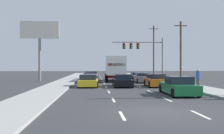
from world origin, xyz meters
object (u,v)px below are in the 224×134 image
object	(u,v)px
pedestrian_near_corner	(198,78)
utility_pole_far	(154,51)
car_blue	(90,78)
car_green	(178,86)
roadside_billboard	(40,37)
car_navy	(137,76)
box_truck	(115,67)
car_gray	(142,78)
car_black	(122,81)
car_silver	(92,76)
car_yellow	(88,81)
car_orange	(156,81)
traffic_signal_mast	(139,48)
utility_pole_mid	(181,50)

from	to	relation	value
pedestrian_near_corner	utility_pole_far	bearing A→B (deg)	85.67
car_blue	car_green	world-z (taller)	car_green
roadside_billboard	car_navy	bearing A→B (deg)	12.18
car_blue	car_navy	size ratio (longest dim) A/B	0.90
box_truck	car_gray	distance (m)	4.67
car_black	car_silver	bearing A→B (deg)	103.53
car_navy	car_yellow	bearing A→B (deg)	-119.15
car_yellow	box_truck	xyz separation A→B (m)	(3.46, 9.52, 1.40)
car_silver	car_yellow	distance (m)	13.75
car_blue	pedestrian_near_corner	distance (m)	13.87
pedestrian_near_corner	box_truck	bearing A→B (deg)	117.71
pedestrian_near_corner	car_black	bearing A→B (deg)	154.28
car_black	pedestrian_near_corner	distance (m)	7.39
car_yellow	car_green	xyz separation A→B (m)	(6.78, -7.56, 0.03)
utility_pole_far	car_green	bearing A→B (deg)	-99.89
car_black	car_yellow	bearing A→B (deg)	-179.05
car_orange	car_black	bearing A→B (deg)	176.41
car_gray	roadside_billboard	xyz separation A→B (m)	(-13.61, 3.25, 5.53)
car_green	car_black	bearing A→B (deg)	113.55
car_gray	pedestrian_near_corner	xyz separation A→B (m)	(3.40, -9.62, 0.41)
car_blue	roadside_billboard	xyz separation A→B (m)	(-6.92, 3.35, 5.56)
box_truck	roadside_billboard	distance (m)	11.15
car_black	roadside_billboard	bearing A→B (deg)	137.00
car_silver	traffic_signal_mast	xyz separation A→B (m)	(8.04, 2.99, 4.48)
car_silver	utility_pole_far	bearing A→B (deg)	37.19
car_silver	pedestrian_near_corner	world-z (taller)	pedestrian_near_corner
car_navy	roadside_billboard	world-z (taller)	roadside_billboard
car_silver	car_navy	distance (m)	7.01
traffic_signal_mast	car_orange	bearing A→B (deg)	-94.42
car_navy	utility_pole_mid	world-z (taller)	utility_pole_mid
traffic_signal_mast	utility_pole_far	world-z (taller)	utility_pole_far
car_green	utility_pole_mid	xyz separation A→B (m)	(5.87, 16.50, 3.70)
box_truck	car_gray	xyz separation A→B (m)	(3.26, -3.05, -1.39)
box_truck	car_black	size ratio (longest dim) A/B	1.79
car_blue	car_black	bearing A→B (deg)	-61.45
car_orange	utility_pole_far	world-z (taller)	utility_pole_far
car_black	traffic_signal_mast	xyz separation A→B (m)	(4.75, 16.68, 4.50)
car_yellow	car_green	size ratio (longest dim) A/B	0.88
car_green	car_orange	bearing A→B (deg)	89.07
car_blue	box_truck	xyz separation A→B (m)	(3.43, 3.15, 1.42)
utility_pole_far	pedestrian_near_corner	distance (m)	26.33
pedestrian_near_corner	car_silver	bearing A→B (deg)	120.48
box_truck	car_navy	distance (m)	5.07
car_gray	utility_pole_mid	xyz separation A→B (m)	(5.93, 2.47, 3.72)
car_gray	roadside_billboard	size ratio (longest dim) A/B	0.54
car_blue	car_gray	xyz separation A→B (m)	(6.69, 0.10, 0.03)
car_blue	utility_pole_far	xyz separation A→B (m)	(12.05, 16.42, 4.54)
car_navy	pedestrian_near_corner	world-z (taller)	pedestrian_near_corner
car_silver	car_orange	xyz separation A→B (m)	(6.74, -13.91, -0.00)
car_yellow	utility_pole_mid	world-z (taller)	utility_pole_mid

